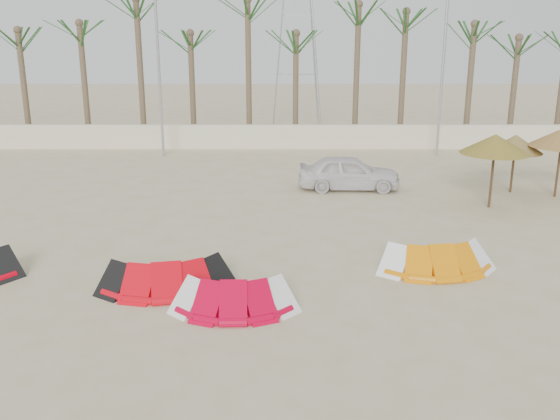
{
  "coord_description": "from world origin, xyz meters",
  "views": [
    {
      "loc": [
        0.03,
        -11.41,
        6.51
      ],
      "look_at": [
        0.0,
        6.0,
        1.3
      ],
      "focal_mm": 40.0,
      "sensor_mm": 36.0,
      "label": 1
    }
  ],
  "objects_px": {
    "kite_red_mid": "(169,271)",
    "kite_red_right": "(235,291)",
    "kite_orange": "(435,254)",
    "car": "(349,173)",
    "parasol_mid": "(495,144)",
    "parasol_left": "(515,144)"
  },
  "relations": [
    {
      "from": "kite_red_mid",
      "to": "kite_red_right",
      "type": "bearing_deg",
      "value": -35.08
    },
    {
      "from": "kite_orange",
      "to": "car",
      "type": "height_order",
      "value": "car"
    },
    {
      "from": "kite_red_mid",
      "to": "kite_red_right",
      "type": "relative_size",
      "value": 1.2
    },
    {
      "from": "kite_red_right",
      "to": "parasol_mid",
      "type": "height_order",
      "value": "parasol_mid"
    },
    {
      "from": "car",
      "to": "parasol_mid",
      "type": "bearing_deg",
      "value": -116.44
    },
    {
      "from": "car",
      "to": "kite_orange",
      "type": "bearing_deg",
      "value": -168.64
    },
    {
      "from": "kite_orange",
      "to": "car",
      "type": "relative_size",
      "value": 0.81
    },
    {
      "from": "parasol_mid",
      "to": "kite_red_mid",
      "type": "bearing_deg",
      "value": -145.71
    },
    {
      "from": "parasol_left",
      "to": "parasol_mid",
      "type": "relative_size",
      "value": 0.86
    },
    {
      "from": "kite_red_right",
      "to": "car",
      "type": "distance_m",
      "value": 11.74
    },
    {
      "from": "kite_red_right",
      "to": "car",
      "type": "relative_size",
      "value": 0.72
    },
    {
      "from": "kite_red_mid",
      "to": "car",
      "type": "bearing_deg",
      "value": 60.08
    },
    {
      "from": "kite_orange",
      "to": "car",
      "type": "bearing_deg",
      "value": 99.91
    },
    {
      "from": "kite_red_mid",
      "to": "kite_orange",
      "type": "distance_m",
      "value": 7.26
    },
    {
      "from": "kite_red_mid",
      "to": "kite_orange",
      "type": "height_order",
      "value": "same"
    },
    {
      "from": "kite_red_mid",
      "to": "kite_orange",
      "type": "xyz_separation_m",
      "value": [
        7.16,
        1.24,
        -0.0
      ]
    },
    {
      "from": "kite_red_right",
      "to": "parasol_mid",
      "type": "distance_m",
      "value": 12.37
    },
    {
      "from": "kite_red_mid",
      "to": "car",
      "type": "height_order",
      "value": "car"
    },
    {
      "from": "kite_red_right",
      "to": "parasol_mid",
      "type": "bearing_deg",
      "value": 43.98
    },
    {
      "from": "parasol_mid",
      "to": "car",
      "type": "height_order",
      "value": "parasol_mid"
    },
    {
      "from": "parasol_left",
      "to": "parasol_mid",
      "type": "xyz_separation_m",
      "value": [
        -1.55,
        -2.16,
        0.39
      ]
    },
    {
      "from": "kite_orange",
      "to": "parasol_mid",
      "type": "bearing_deg",
      "value": 60.16
    }
  ]
}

